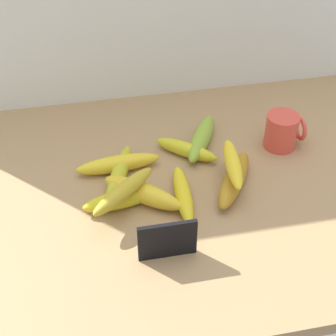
# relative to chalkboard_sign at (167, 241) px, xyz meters

# --- Properties ---
(counter_top) EXTENTS (1.10, 0.76, 0.03)m
(counter_top) POSITION_rel_chalkboard_sign_xyz_m (0.09, 0.18, -0.05)
(counter_top) COLOR #A78356
(counter_top) RESTS_ON ground
(chalkboard_sign) EXTENTS (0.11, 0.02, 0.08)m
(chalkboard_sign) POSITION_rel_chalkboard_sign_xyz_m (0.00, 0.00, 0.00)
(chalkboard_sign) COLOR black
(chalkboard_sign) RESTS_ON counter_top
(coffee_mug) EXTENTS (0.09, 0.08, 0.08)m
(coffee_mug) POSITION_rel_chalkboard_sign_xyz_m (0.33, 0.28, 0.00)
(coffee_mug) COLOR #DE4839
(coffee_mug) RESTS_ON counter_top
(banana_0) EXTENTS (0.17, 0.15, 0.04)m
(banana_0) POSITION_rel_chalkboard_sign_xyz_m (-0.02, 0.16, -0.02)
(banana_0) COLOR yellow
(banana_0) RESTS_ON counter_top
(banana_1) EXTENTS (0.14, 0.12, 0.03)m
(banana_1) POSITION_rel_chalkboard_sign_xyz_m (0.10, 0.29, -0.02)
(banana_1) COLOR gold
(banana_1) RESTS_ON counter_top
(banana_2) EXTENTS (0.19, 0.05, 0.04)m
(banana_2) POSITION_rel_chalkboard_sign_xyz_m (-0.06, 0.26, -0.02)
(banana_2) COLOR yellow
(banana_2) RESTS_ON counter_top
(banana_3) EXTENTS (0.10, 0.21, 0.03)m
(banana_3) POSITION_rel_chalkboard_sign_xyz_m (-0.06, 0.23, -0.02)
(banana_3) COLOR gold
(banana_3) RESTS_ON counter_top
(banana_4) EXTENTS (0.05, 0.18, 0.03)m
(banana_4) POSITION_rel_chalkboard_sign_xyz_m (0.06, 0.14, -0.02)
(banana_4) COLOR yellow
(banana_4) RESTS_ON counter_top
(banana_5) EXTENTS (0.17, 0.06, 0.04)m
(banana_5) POSITION_rel_chalkboard_sign_xyz_m (-0.07, 0.15, -0.02)
(banana_5) COLOR gold
(banana_5) RESTS_ON counter_top
(banana_6) EXTENTS (0.14, 0.18, 0.04)m
(banana_6) POSITION_rel_chalkboard_sign_xyz_m (0.18, 0.16, -0.02)
(banana_6) COLOR #AF7D1E
(banana_6) RESTS_ON counter_top
(banana_7) EXTENTS (0.12, 0.18, 0.04)m
(banana_7) POSITION_rel_chalkboard_sign_xyz_m (0.14, 0.32, -0.02)
(banana_7) COLOR #8BB134
(banana_7) RESTS_ON counter_top
(banana_8) EXTENTS (0.15, 0.14, 0.03)m
(banana_8) POSITION_rel_chalkboard_sign_xyz_m (-0.06, 0.13, 0.02)
(banana_8) COLOR gold
(banana_8) RESTS_ON banana_5
(banana_9) EXTENTS (0.05, 0.16, 0.03)m
(banana_9) POSITION_rel_chalkboard_sign_xyz_m (0.17, 0.17, 0.02)
(banana_9) COLOR yellow
(banana_9) RESTS_ON banana_6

